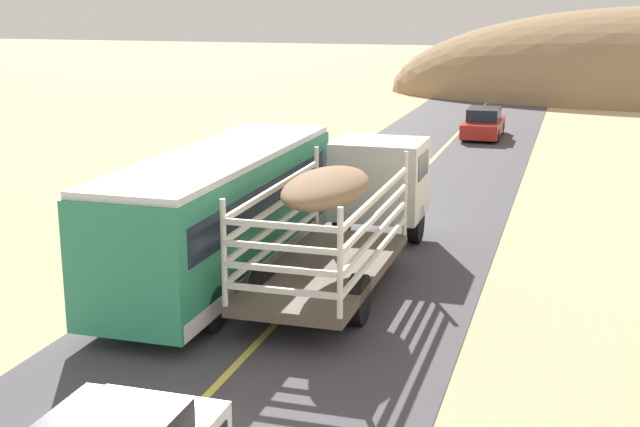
# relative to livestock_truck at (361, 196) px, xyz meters

# --- Properties ---
(livestock_truck) EXTENTS (2.53, 9.70, 3.02)m
(livestock_truck) POSITION_rel_livestock_truck_xyz_m (0.00, 0.00, 0.00)
(livestock_truck) COLOR silver
(livestock_truck) RESTS_ON road_surface
(bus) EXTENTS (2.54, 10.00, 3.21)m
(bus) POSITION_rel_livestock_truck_xyz_m (-2.85, -2.56, -0.04)
(bus) COLOR #2D8C66
(bus) RESTS_ON road_surface
(car_far) EXTENTS (1.80, 4.40, 1.46)m
(car_far) POSITION_rel_livestock_truck_xyz_m (0.79, 22.15, -1.10)
(car_far) COLOR #B2261E
(car_far) RESTS_ON road_surface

